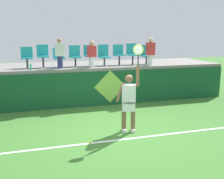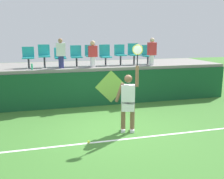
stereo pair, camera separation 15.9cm
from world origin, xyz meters
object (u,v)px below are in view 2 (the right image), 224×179
Objects in this scene: spectator_1 at (152,51)px; spectator_2 at (61,53)px; stadium_chair_0 at (28,56)px; stadium_chair_5 at (105,54)px; stadium_chair_3 at (76,55)px; spectator_0 at (93,53)px; water_bottle at (32,67)px; stadium_chair_4 at (91,54)px; tennis_player at (128,100)px; stadium_chair_2 at (60,56)px; tennis_ball at (89,142)px; stadium_chair_6 at (120,53)px; stadium_chair_7 at (134,53)px; stadium_chair_8 at (147,54)px; stadium_chair_1 at (44,54)px.

spectator_2 is (-3.69, 0.04, -0.01)m from spectator_1.
stadium_chair_5 reaches higher than stadium_chair_0.
spectator_0 is at bearing -36.30° from stadium_chair_3.
spectator_1 is at bearing 2.37° from water_bottle.
spectator_0 is at bearing -90.00° from stadium_chair_4.
tennis_player is 4.03m from stadium_chair_3.
stadium_chair_3 is 3.10m from spectator_1.
stadium_chair_3 reaches higher than stadium_chair_2.
tennis_player is at bearing 23.39° from tennis_ball.
stadium_chair_0 is 0.95× the size of stadium_chair_6.
tennis_player is 4.21m from stadium_chair_2.
stadium_chair_4 is at bearing -179.86° from stadium_chair_7.
spectator_0 reaches higher than water_bottle.
stadium_chair_4 is 1.00× the size of stadium_chair_6.
stadium_chair_8 is at bearing -0.01° from stadium_chair_7.
spectator_1 is (2.13, 3.33, 1.12)m from tennis_player.
stadium_chair_8 is at bearing 0.11° from stadium_chair_2.
spectator_2 is at bearing -90.00° from stadium_chair_2.
water_bottle reaches higher than tennis_ball.
stadium_chair_4 reaches higher than stadium_chair_0.
tennis_ball is (-1.24, -0.53, -0.89)m from tennis_player.
stadium_chair_6 is (2.47, 0.00, 0.07)m from stadium_chair_2.
water_bottle is 0.76m from stadium_chair_0.
stadium_chair_1 is at bearing 119.72° from tennis_player.
stadium_chair_5 is 0.64m from stadium_chair_6.
stadium_chair_0 is 2.46m from spectator_0.
stadium_chair_6 is (0.64, -0.01, 0.03)m from stadium_chair_5.
stadium_chair_5 is 0.76× the size of spectator_2.
stadium_chair_1 is (-2.17, 3.80, 1.03)m from tennis_player.
stadium_chair_8 is at bearing -0.12° from stadium_chair_5.
spectator_1 is at bearing -14.37° from stadium_chair_5.
tennis_ball is 4.82m from stadium_chair_4.
stadium_chair_6 is (3.08, -0.00, -0.02)m from stadium_chair_1.
stadium_chair_6 is 0.75× the size of spectator_1.
stadium_chair_1 is (0.59, 0.00, 0.05)m from stadium_chair_0.
tennis_player is 3.10× the size of stadium_chair_0.
tennis_player reaches higher than water_bottle.
stadium_chair_8 is (1.22, 0.00, -0.04)m from stadium_chair_6.
stadium_chair_8 is (3.37, 4.34, 1.86)m from tennis_ball.
stadium_chair_5 reaches higher than tennis_ball.
water_bottle is 1.19m from spectator_2.
spectator_1 is (3.69, -0.47, 0.17)m from stadium_chair_2.
stadium_chair_7 reaches higher than stadium_chair_3.
stadium_chair_7 is at bearing 57.67° from tennis_ball.
water_bottle is at bearing -177.63° from spectator_1.
water_bottle is 0.90m from stadium_chair_1.
stadium_chair_5 is at bearing 0.18° from stadium_chair_0.
stadium_chair_0 is 0.98× the size of stadium_chair_8.
stadium_chair_6 is at bearing -0.11° from stadium_chair_3.
stadium_chair_2 is 0.89× the size of stadium_chair_6.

